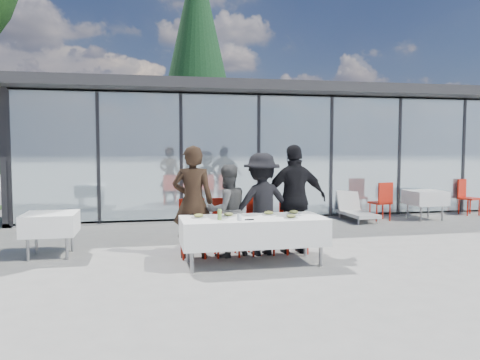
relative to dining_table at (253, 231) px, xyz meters
name	(u,v)px	position (x,y,z in m)	size (l,w,h in m)	color
ground	(256,259)	(0.13, 0.33, -0.54)	(90.00, 90.00, 0.00)	gray
pavilion	(257,139)	(2.13, 8.50, 1.61)	(14.80, 8.80, 3.44)	gray
treeline	(142,143)	(-1.87, 28.33, 1.66)	(62.50, 2.00, 4.40)	#133511
dining_table	(253,231)	(0.00, 0.00, 0.00)	(2.26, 0.96, 0.75)	white
diner_a	(193,202)	(-0.88, 0.64, 0.40)	(0.69, 0.69, 1.88)	black
diner_chair_a	(192,225)	(-0.88, 0.75, 0.00)	(0.44, 0.44, 0.97)	red
diner_b	(227,210)	(-0.30, 0.64, 0.24)	(0.76, 0.76, 1.56)	#4A4A4A
diner_chair_b	(226,224)	(-0.30, 0.75, 0.00)	(0.44, 0.44, 0.97)	red
diner_c	(262,204)	(0.30, 0.64, 0.34)	(1.13, 1.13, 1.75)	black
diner_chair_c	(260,223)	(0.30, 0.75, 0.00)	(0.44, 0.44, 0.97)	red
diner_d	(295,199)	(0.91, 0.64, 0.41)	(1.11, 1.11, 1.90)	black
diner_chair_d	(293,221)	(0.91, 0.75, 0.00)	(0.44, 0.44, 0.97)	red
plate_a	(199,216)	(-0.85, 0.10, 0.24)	(0.23, 0.23, 0.07)	silver
plate_b	(229,215)	(-0.36, 0.14, 0.24)	(0.23, 0.23, 0.07)	silver
plate_c	(269,213)	(0.31, 0.18, 0.24)	(0.23, 0.23, 0.07)	silver
plate_d	(294,213)	(0.73, 0.19, 0.24)	(0.23, 0.23, 0.07)	silver
plate_extra	(291,217)	(0.55, -0.24, 0.24)	(0.23, 0.23, 0.07)	silver
juice_bottle	(220,215)	(-0.56, -0.16, 0.29)	(0.06, 0.06, 0.16)	#7CA544
drinking_glasses	(239,217)	(-0.27, -0.27, 0.26)	(0.07, 0.07, 0.10)	silver
folded_eyeglasses	(249,220)	(-0.11, -0.26, 0.22)	(0.14, 0.03, 0.01)	black
spare_table_left	(50,224)	(-3.24, 1.22, 0.02)	(0.86, 0.86, 0.74)	white
spare_table_right	(425,198)	(5.40, 3.65, 0.02)	(0.86, 0.86, 0.74)	white
spare_chair_a	(466,195)	(7.02, 4.20, 0.00)	(0.57, 0.57, 0.97)	red
spare_chair_b	(382,200)	(4.19, 3.62, 0.00)	(0.52, 0.52, 0.97)	red
lounger	(355,210)	(3.58, 3.89, -0.28)	(0.64, 1.35, 0.72)	silver
conifer_tree	(197,51)	(0.63, 13.33, 5.45)	(4.00, 4.00, 10.50)	#382316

